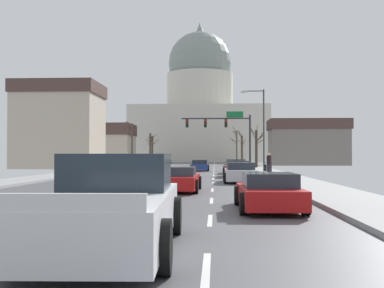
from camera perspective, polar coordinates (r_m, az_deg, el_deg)
ground at (r=41.74m, az=-2.20°, el=-3.58°), size 20.00×180.00×0.20m
signal_gantry at (r=54.04m, az=3.97°, el=2.02°), size 7.91×0.41×6.48m
street_lamp_right at (r=44.84m, az=8.28°, el=2.57°), size 2.21×0.24×7.69m
capitol_building at (r=113.15m, az=0.95°, el=3.93°), size 31.31×21.88×33.45m
sedan_near_00 at (r=49.27m, az=0.94°, el=-2.63°), size 1.98×4.22×1.14m
sedan_near_01 at (r=42.61m, az=5.24°, el=-2.75°), size 2.12×4.71×1.27m
sedan_near_02 at (r=36.09m, az=5.51°, el=-3.04°), size 2.20×4.68×1.22m
sedan_near_03 at (r=28.87m, az=5.86°, el=-3.49°), size 2.06×4.23×1.22m
sedan_near_04 at (r=21.92m, az=-1.62°, el=-4.33°), size 2.01×4.60×1.14m
sedan_near_05 at (r=14.75m, az=9.23°, el=-5.77°), size 1.99×4.30×1.14m
pickup_truck_near_06 at (r=8.73m, az=-9.59°, el=-7.43°), size 2.51×5.81×1.71m
sedan_oncoming_00 at (r=62.30m, az=-5.49°, el=-2.32°), size 2.15×4.51×1.19m
sedan_oncoming_01 at (r=72.96m, az=-4.30°, el=-2.13°), size 2.11×4.61×1.32m
sedan_oncoming_02 at (r=84.79m, az=-3.33°, el=-2.02°), size 2.13×4.26×1.26m
flank_building_00 at (r=60.61m, az=-15.68°, el=2.19°), size 10.00×8.36×10.51m
flank_building_01 at (r=87.19m, az=-10.05°, el=0.04°), size 8.96×9.25×7.22m
flank_building_02 at (r=77.10m, az=13.81°, el=0.23°), size 12.41×6.55×7.26m
bare_tree_00 at (r=84.96m, az=6.03°, el=-0.52°), size 1.60×2.91×5.90m
bare_tree_01 at (r=86.62m, az=-4.80°, el=-0.53°), size 1.94×2.29×4.98m
bare_tree_02 at (r=91.62m, az=5.38°, el=-0.11°), size 1.41×2.29×7.01m
bare_tree_03 at (r=71.45m, az=-7.30°, el=0.39°), size 1.48×1.74×6.63m
bare_tree_04 at (r=57.80m, az=7.78°, el=-0.41°), size 1.77×1.89×5.12m
bare_tree_05 at (r=91.30m, az=-5.05°, el=-0.41°), size 2.38×1.87×5.69m
pedestrian_00 at (r=41.76m, az=9.36°, el=-2.13°), size 0.35×0.34×1.66m
pedestrian_01 at (r=38.82m, az=9.23°, el=-2.18°), size 0.35×0.34×1.69m
bicycle_parked at (r=44.49m, az=8.82°, el=-2.82°), size 0.12×1.77×0.85m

